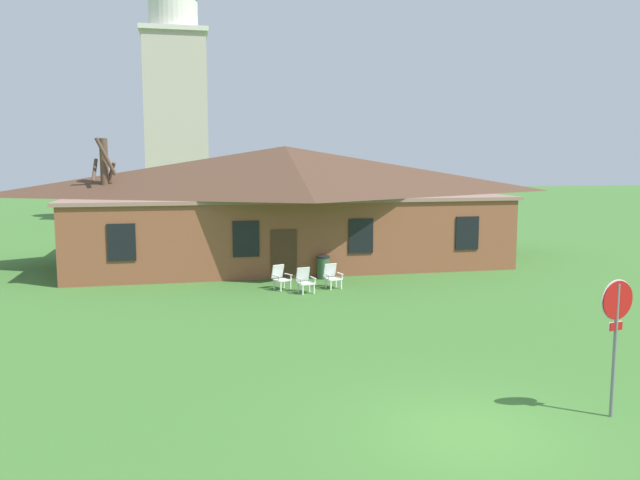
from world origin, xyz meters
TOP-DOWN VIEW (x-y plane):
  - ground_plane at (0.00, 0.00)m, footprint 200.00×200.00m
  - brick_building at (-0.00, 20.98)m, footprint 20.71×10.40m
  - dome_tower at (-5.28, 42.57)m, footprint 5.18×5.18m
  - stop_sign at (3.08, 0.15)m, footprint 0.79×0.19m
  - lawn_chair_by_porch at (-1.38, 13.85)m, footprint 0.81×0.85m
  - lawn_chair_near_door at (-0.57, 13.01)m, footprint 0.72×0.77m
  - lawn_chair_left_end at (0.66, 13.67)m, footprint 0.73×0.78m
  - bare_tree_beside_building at (-8.42, 19.76)m, footprint 1.12×1.12m
  - trash_bin at (0.75, 15.68)m, footprint 0.56×0.56m

SIDE VIEW (x-z plane):
  - ground_plane at x=0.00m, z-range 0.00..0.00m
  - trash_bin at x=0.75m, z-range 0.01..0.99m
  - lawn_chair_by_porch at x=-1.38m, z-range 0.02..0.98m
  - lawn_chair_near_door at x=-0.57m, z-range 0.02..0.98m
  - lawn_chair_left_end at x=0.66m, z-range 0.02..0.98m
  - stop_sign at x=3.08m, z-range 0.58..3.33m
  - brick_building at x=0.00m, z-range 0.05..5.76m
  - bare_tree_beside_building at x=-8.42m, z-range 0.21..6.24m
  - dome_tower at x=-5.28m, z-range -0.83..20.00m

